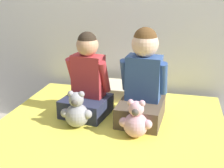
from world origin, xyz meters
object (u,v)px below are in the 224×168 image
object	(u,v)px
teddy_bear_held_by_left_child	(77,112)
teddy_bear_held_by_right_child	(136,121)
child_on_left	(87,83)
child_on_right	(143,83)
pillow_at_headboard	(125,91)

from	to	relation	value
teddy_bear_held_by_left_child	teddy_bear_held_by_right_child	size ratio (longest dim) A/B	1.03
child_on_left	teddy_bear_held_by_right_child	xyz separation A→B (m)	(0.41, -0.26, -0.14)
child_on_left	child_on_right	xyz separation A→B (m)	(0.41, 0.01, 0.03)
pillow_at_headboard	teddy_bear_held_by_right_child	bearing A→B (deg)	-72.76
teddy_bear_held_by_right_child	child_on_right	bearing A→B (deg)	87.01
pillow_at_headboard	teddy_bear_held_by_left_child	bearing A→B (deg)	-109.05
teddy_bear_held_by_left_child	pillow_at_headboard	bearing A→B (deg)	64.45
teddy_bear_held_by_left_child	teddy_bear_held_by_right_child	bearing A→B (deg)	-11.70
pillow_at_headboard	child_on_right	bearing A→B (deg)	-61.87
teddy_bear_held_by_right_child	pillow_at_headboard	world-z (taller)	teddy_bear_held_by_right_child
teddy_bear_held_by_right_child	pillow_at_headboard	distance (m)	0.69
child_on_left	teddy_bear_held_by_left_child	distance (m)	0.26
teddy_bear_held_by_left_child	child_on_left	bearing A→B (deg)	82.56
child_on_right	teddy_bear_held_by_right_child	xyz separation A→B (m)	(-0.00, -0.27, -0.17)
child_on_right	teddy_bear_held_by_right_child	distance (m)	0.32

